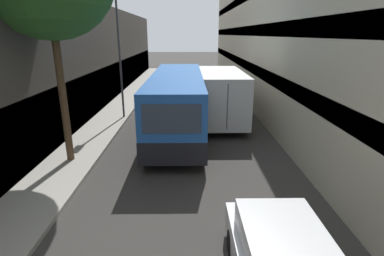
{
  "coord_description": "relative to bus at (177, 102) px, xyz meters",
  "views": [
    {
      "loc": [
        0.0,
        -0.54,
        5.09
      ],
      "look_at": [
        0.13,
        10.53,
        1.6
      ],
      "focal_mm": 28.0,
      "sensor_mm": 36.0,
      "label": 1
    }
  ],
  "objects": [
    {
      "name": "panel_van",
      "position": [
        -0.54,
        11.27,
        -0.59
      ],
      "size": [
        1.89,
        4.43,
        1.88
      ],
      "color": "silver",
      "rests_on": "ground_plane"
    },
    {
      "name": "box_truck",
      "position": [
        2.47,
        2.53,
        -0.0
      ],
      "size": [
        2.47,
        8.7,
        3.05
      ],
      "color": "silver",
      "rests_on": "ground_plane"
    },
    {
      "name": "bus",
      "position": [
        0.0,
        0.0,
        0.0
      ],
      "size": [
        2.6,
        10.93,
        3.1
      ],
      "color": "#1E519E",
      "rests_on": "ground_plane"
    },
    {
      "name": "street_lamp",
      "position": [
        -3.44,
        2.51,
        3.41
      ],
      "size": [
        0.36,
        0.8,
        7.12
      ],
      "color": "#38383D",
      "rests_on": "sidewalk_left"
    },
    {
      "name": "sidewalk_left",
      "position": [
        -4.27,
        -0.04,
        -1.57
      ],
      "size": [
        2.15,
        60.0,
        0.16
      ],
      "color": "#9E998E",
      "rests_on": "ground_plane"
    },
    {
      "name": "building_left_shopfront",
      "position": [
        -6.44,
        -0.04,
        1.59
      ],
      "size": [
        2.4,
        60.0,
        7.12
      ],
      "color": "#423D38",
      "rests_on": "ground_plane"
    },
    {
      "name": "building_right_apartment",
      "position": [
        6.14,
        -0.04,
        3.97
      ],
      "size": [
        2.4,
        60.0,
        11.28
      ],
      "color": "#B7AD93",
      "rests_on": "ground_plane"
    },
    {
      "name": "ground_plane",
      "position": [
        0.6,
        -0.04,
        -1.64
      ],
      "size": [
        150.0,
        150.0,
        0.0
      ],
      "primitive_type": "plane",
      "color": "#33302D"
    }
  ]
}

